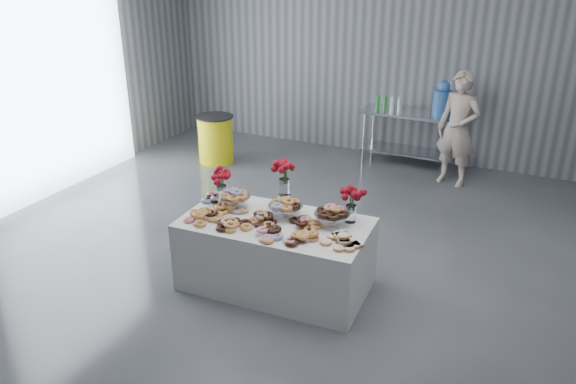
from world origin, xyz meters
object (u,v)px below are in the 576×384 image
display_table (276,254)px  person (458,129)px  prep_table (407,129)px  water_jug (442,100)px  trash_barrel (216,139)px

display_table → person: 3.92m
prep_table → water_jug: 0.73m
water_jug → trash_barrel: water_jug is taller
display_table → water_jug: (0.80, 4.19, 0.77)m
person → water_jug: bearing=143.0°
prep_table → trash_barrel: 3.15m
prep_table → person: bearing=-29.2°
display_table → person: (1.15, 3.71, 0.48)m
person → trash_barrel: size_ratio=2.17×
display_table → trash_barrel: trash_barrel is taller
display_table → water_jug: water_jug is taller
display_table → trash_barrel: bearing=131.2°
prep_table → water_jug: (0.50, -0.00, 0.53)m
display_table → person: size_ratio=1.11×
water_jug → person: person is taller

